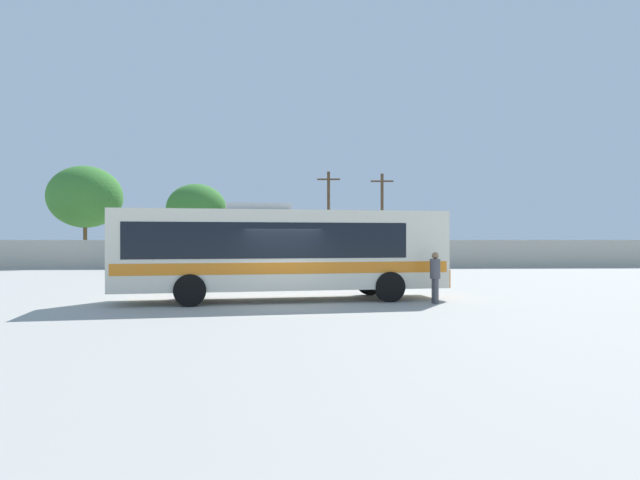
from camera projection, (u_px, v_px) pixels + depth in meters
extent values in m
plane|color=#A3A099|center=(286.00, 281.00, 28.64)|extent=(300.00, 300.00, 0.00)
cube|color=#B2AD9E|center=(288.00, 254.00, 41.56)|extent=(80.00, 0.30, 2.07)
cube|color=silver|center=(282.00, 249.00, 19.84)|extent=(11.68, 4.14, 2.70)
cube|color=black|center=(266.00, 240.00, 19.73)|extent=(9.65, 3.88, 1.19)
cube|color=orange|center=(282.00, 266.00, 19.84)|extent=(11.46, 4.13, 0.38)
cube|color=#19212D|center=(436.00, 236.00, 20.94)|extent=(0.36, 2.28, 1.41)
cube|color=orange|center=(436.00, 276.00, 20.95)|extent=(0.41, 2.48, 0.65)
cube|color=#B2B2B2|center=(258.00, 207.00, 19.67)|extent=(2.38, 1.70, 0.24)
cylinder|color=black|center=(370.00, 281.00, 21.73)|extent=(1.07, 0.44, 1.04)
cylinder|color=black|center=(390.00, 287.00, 19.32)|extent=(1.07, 0.44, 1.04)
cylinder|color=black|center=(192.00, 284.00, 20.43)|extent=(1.07, 0.44, 1.04)
cylinder|color=black|center=(190.00, 290.00, 18.03)|extent=(1.07, 0.44, 1.04)
cylinder|color=#4C4C51|center=(434.00, 291.00, 18.94)|extent=(0.16, 0.16, 0.83)
cylinder|color=#4C4C51|center=(436.00, 291.00, 18.80)|extent=(0.16, 0.16, 0.83)
cylinder|color=#4C4C51|center=(435.00, 269.00, 18.87)|extent=(0.43, 0.43, 0.66)
sphere|color=#8C6647|center=(435.00, 256.00, 18.87)|extent=(0.23, 0.23, 0.23)
cube|color=navy|center=(159.00, 262.00, 36.88)|extent=(4.36, 2.10, 0.67)
cube|color=black|center=(156.00, 253.00, 36.89)|extent=(2.45, 1.82, 0.54)
cylinder|color=black|center=(183.00, 266.00, 37.74)|extent=(0.65, 0.27, 0.64)
cylinder|color=black|center=(176.00, 268.00, 35.97)|extent=(0.65, 0.27, 0.64)
cylinder|color=black|center=(144.00, 266.00, 37.79)|extent=(0.65, 0.27, 0.64)
cylinder|color=black|center=(135.00, 268.00, 36.03)|extent=(0.65, 0.27, 0.64)
cube|color=navy|center=(254.00, 262.00, 37.40)|extent=(4.36, 2.00, 0.62)
cube|color=black|center=(250.00, 253.00, 37.39)|extent=(2.43, 1.76, 0.51)
cylinder|color=black|center=(275.00, 266.00, 38.29)|extent=(0.65, 0.25, 0.64)
cylinder|color=black|center=(273.00, 267.00, 36.52)|extent=(0.65, 0.25, 0.64)
cylinder|color=black|center=(236.00, 266.00, 38.27)|extent=(0.65, 0.25, 0.64)
cylinder|color=black|center=(232.00, 267.00, 36.51)|extent=(0.65, 0.25, 0.64)
cylinder|color=#4C3823|center=(329.00, 219.00, 44.31)|extent=(0.24, 0.24, 7.44)
cube|color=#473321|center=(329.00, 179.00, 44.30)|extent=(1.80, 0.23, 0.12)
cylinder|color=#4C3823|center=(382.00, 220.00, 44.83)|extent=(0.24, 0.24, 7.35)
cube|color=#473321|center=(382.00, 181.00, 44.83)|extent=(1.80, 0.24, 0.12)
cylinder|color=brown|center=(85.00, 244.00, 46.39)|extent=(0.32, 0.32, 3.52)
ellipsoid|color=#38752D|center=(85.00, 197.00, 46.38)|extent=(5.99, 5.99, 5.09)
cylinder|color=brown|center=(196.00, 247.00, 48.08)|extent=(0.32, 0.32, 2.90)
ellipsoid|color=#38752D|center=(196.00, 209.00, 48.08)|extent=(5.10, 5.10, 4.33)
cylinder|color=brown|center=(252.00, 248.00, 47.45)|extent=(0.32, 0.32, 2.72)
ellipsoid|color=#2D6628|center=(252.00, 219.00, 47.44)|extent=(3.21, 3.21, 2.73)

